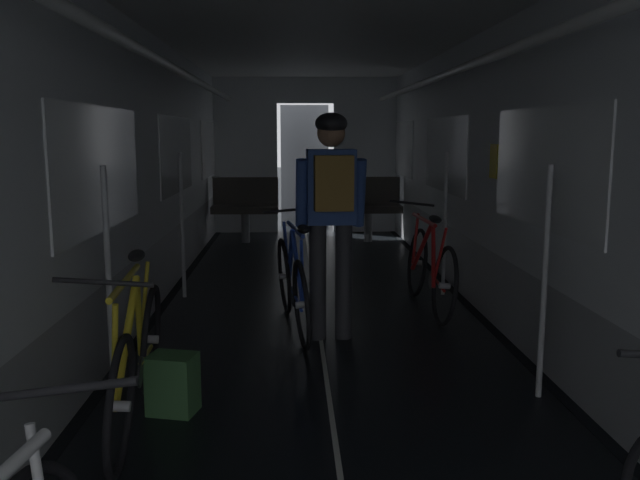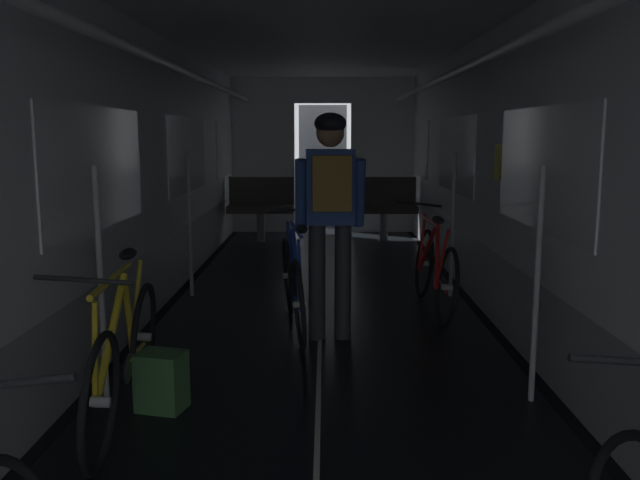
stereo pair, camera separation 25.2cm
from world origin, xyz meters
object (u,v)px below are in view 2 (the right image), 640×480
object	(u,v)px
backpack_on_floor	(162,381)
person_cyclist_aisle	(330,201)
bicycle_yellow	(124,356)
bicycle_blue_in_aisle	(293,283)
bicycle_red	(434,269)
bench_seat_far_right	(383,203)
bench_seat_far_left	(261,203)

from	to	relation	value
backpack_on_floor	person_cyclist_aisle	bearing A→B (deg)	53.86
bicycle_yellow	backpack_on_floor	size ratio (longest dim) A/B	4.98
person_cyclist_aisle	bicycle_blue_in_aisle	xyz separation A→B (m)	(-0.29, 0.27, -0.69)
bicycle_yellow	backpack_on_floor	distance (m)	0.32
backpack_on_floor	bicycle_red	bearing A→B (deg)	48.79
bench_seat_far_right	bicycle_red	world-z (taller)	same
person_cyclist_aisle	bicycle_yellow	bearing A→B (deg)	-126.61
bench_seat_far_right	backpack_on_floor	bearing A→B (deg)	-106.37
bench_seat_far_left	person_cyclist_aisle	size ratio (longest dim) A/B	0.57
bench_seat_far_left	bench_seat_far_right	size ratio (longest dim) A/B	1.00
bicycle_red	bicycle_yellow	bearing A→B (deg)	-131.11
backpack_on_floor	bench_seat_far_left	bearing A→B (deg)	90.03
bench_seat_far_left	backpack_on_floor	bearing A→B (deg)	-89.97
bench_seat_far_right	bicycle_blue_in_aisle	distance (m)	4.65
bicycle_red	person_cyclist_aisle	world-z (taller)	person_cyclist_aisle
bicycle_red	bench_seat_far_right	bearing A→B (deg)	91.68
bicycle_yellow	person_cyclist_aisle	distance (m)	2.02
bicycle_yellow	bicycle_blue_in_aisle	xyz separation A→B (m)	(0.84, 1.79, 0.00)
bench_seat_far_right	backpack_on_floor	size ratio (longest dim) A/B	2.89
backpack_on_floor	bicycle_blue_in_aisle	bearing A→B (deg)	66.97
person_cyclist_aisle	backpack_on_floor	size ratio (longest dim) A/B	5.09
bench_seat_far_right	bicycle_yellow	bearing A→B (deg)	-107.20
bicycle_red	person_cyclist_aisle	distance (m)	1.44
bench_seat_far_left	bicycle_blue_in_aisle	xyz separation A→B (m)	(0.69, -4.51, -0.18)
bicycle_blue_in_aisle	person_cyclist_aisle	bearing A→B (deg)	-42.38
bench_seat_far_left	bicycle_red	bearing A→B (deg)	-64.03
bicycle_yellow	person_cyclist_aisle	world-z (taller)	person_cyclist_aisle
bench_seat_far_left	bench_seat_far_right	distance (m)	1.80
person_cyclist_aisle	bicycle_red	bearing A→B (deg)	42.10
bench_seat_far_right	person_cyclist_aisle	world-z (taller)	person_cyclist_aisle
bicycle_yellow	bicycle_blue_in_aisle	distance (m)	1.98
bench_seat_far_left	bicycle_red	xyz separation A→B (m)	(1.92, -3.93, -0.19)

